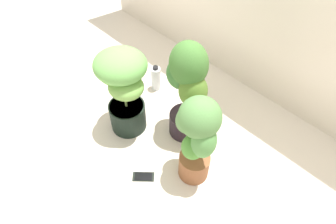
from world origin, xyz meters
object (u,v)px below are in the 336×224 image
potted_plant_center (187,87)px  potted_plant_front_left (123,86)px  potted_plant_front_right (197,136)px  cell_phone (143,177)px  nutrient_bottle (156,78)px

potted_plant_center → potted_plant_front_left: (-0.34, -0.25, -0.05)m
potted_plant_center → potted_plant_front_right: size_ratio=1.13×
potted_plant_front_left → cell_phone: potted_plant_front_left is taller
potted_plant_center → nutrient_bottle: potted_plant_center is taller
potted_plant_front_right → potted_plant_center: bearing=141.9°
potted_plant_front_left → cell_phone: 0.62m
potted_plant_front_left → potted_plant_front_right: potted_plant_front_right is taller
potted_plant_center → nutrient_bottle: 0.61m
cell_phone → nutrient_bottle: 0.84m
nutrient_bottle → cell_phone: bearing=-49.5°
potted_plant_center → potted_plant_front_right: bearing=-38.1°
cell_phone → potted_plant_center: bearing=-35.2°
nutrient_bottle → potted_plant_front_left: bearing=-72.0°
potted_plant_center → potted_plant_front_right: 0.36m
potted_plant_front_left → nutrient_bottle: size_ratio=3.00×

